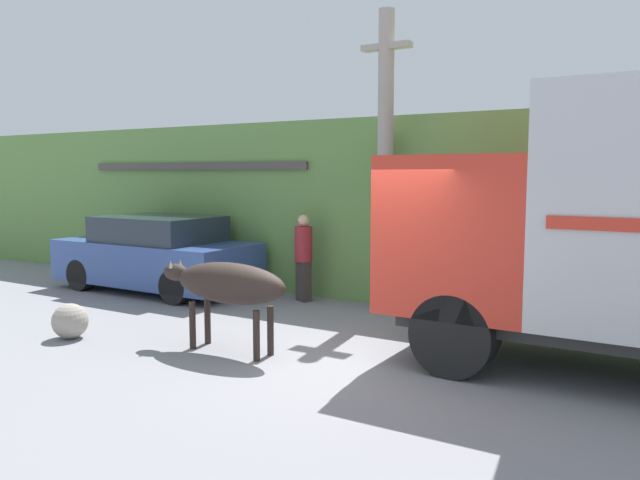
# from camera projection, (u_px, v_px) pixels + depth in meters

# --- Properties ---
(ground_plane) EXTENTS (60.00, 60.00, 0.00)m
(ground_plane) POSITION_uv_depth(u_px,v_px,m) (361.00, 361.00, 8.17)
(ground_plane) COLOR gray
(hillside_embankment) EXTENTS (32.00, 6.28, 3.49)m
(hillside_embankment) POSITION_uv_depth(u_px,v_px,m) (500.00, 206.00, 13.48)
(hillside_embankment) COLOR #608C47
(hillside_embankment) RESTS_ON ground_plane
(building_backdrop) EXTENTS (6.07, 2.70, 2.69)m
(building_backdrop) POSITION_uv_depth(u_px,v_px,m) (231.00, 219.00, 15.01)
(building_backdrop) COLOR #8CC69E
(building_backdrop) RESTS_ON ground_plane
(brown_cow) EXTENTS (2.12, 0.57, 1.24)m
(brown_cow) POSITION_uv_depth(u_px,v_px,m) (228.00, 284.00, 8.53)
(brown_cow) COLOR #2D231E
(brown_cow) RESTS_ON ground_plane
(parked_suv) EXTENTS (4.36, 1.88, 1.57)m
(parked_suv) POSITION_uv_depth(u_px,v_px,m) (156.00, 255.00, 13.00)
(parked_suv) COLOR #334C8C
(parked_suv) RESTS_ON ground_plane
(pedestrian_on_hill) EXTENTS (0.45, 0.45, 1.66)m
(pedestrian_on_hill) POSITION_uv_depth(u_px,v_px,m) (304.00, 254.00, 11.92)
(pedestrian_on_hill) COLOR #38332D
(pedestrian_on_hill) RESTS_ON ground_plane
(utility_pole) EXTENTS (0.90, 0.28, 5.27)m
(utility_pole) POSITION_uv_depth(u_px,v_px,m) (385.00, 158.00, 10.98)
(utility_pole) COLOR #9E998E
(utility_pole) RESTS_ON ground_plane
(roadside_rock) EXTENTS (0.53, 0.53, 0.53)m
(roadside_rock) POSITION_uv_depth(u_px,v_px,m) (70.00, 321.00, 9.27)
(roadside_rock) COLOR gray
(roadside_rock) RESTS_ON ground_plane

